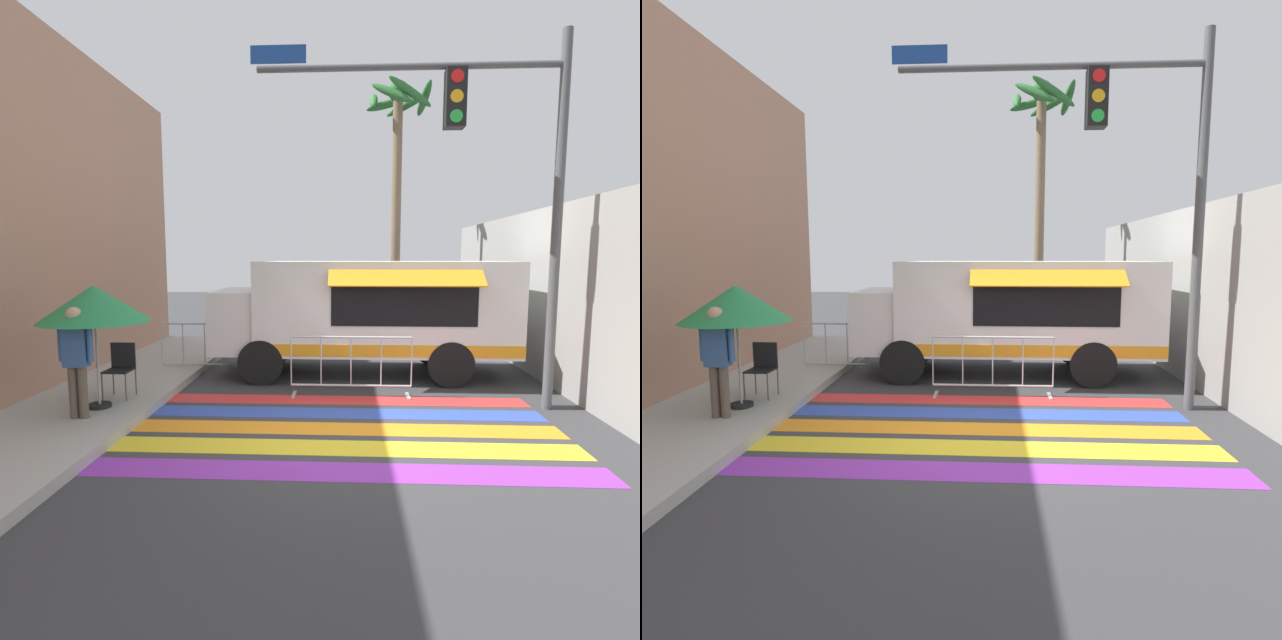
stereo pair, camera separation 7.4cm
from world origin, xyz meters
TOP-DOWN VIEW (x-y plane):
  - ground_plane at (0.00, 0.00)m, footprint 60.00×60.00m
  - concrete_wall_right at (4.16, 3.00)m, footprint 0.20×16.00m
  - crosswalk_painted at (0.00, 0.26)m, footprint 6.40×3.60m
  - food_truck at (0.33, 3.90)m, footprint 6.31×2.78m
  - traffic_signal_pole at (2.40, 1.45)m, footprint 5.07×0.29m
  - patio_umbrella at (-3.95, 0.64)m, footprint 1.71×1.71m
  - folding_chair at (-3.88, 1.30)m, footprint 0.43×0.43m
  - vendor_person at (-3.99, 0.10)m, footprint 0.53×0.22m
  - barricade_front at (0.11, 2.07)m, footprint 2.24×0.44m
  - barricade_side at (-3.11, 3.76)m, footprint 1.98×0.44m
  - palm_tree at (1.51, 8.29)m, footprint 2.05×2.16m

SIDE VIEW (x-z plane):
  - ground_plane at x=0.00m, z-range 0.00..0.00m
  - crosswalk_painted at x=0.00m, z-range 0.00..0.01m
  - barricade_side at x=-3.11m, z-range -0.01..1.12m
  - barricade_front at x=0.11m, z-range 0.00..1.13m
  - folding_chair at x=-3.88m, z-range 0.26..1.19m
  - vendor_person at x=-3.99m, z-range 0.27..1.96m
  - food_truck at x=0.33m, z-range 0.20..2.67m
  - concrete_wall_right at x=4.16m, z-range 0.00..3.58m
  - patio_umbrella at x=-3.95m, z-range 0.85..2.82m
  - traffic_signal_pole at x=2.40m, z-range 1.09..7.20m
  - palm_tree at x=1.51m, z-range 1.74..9.41m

